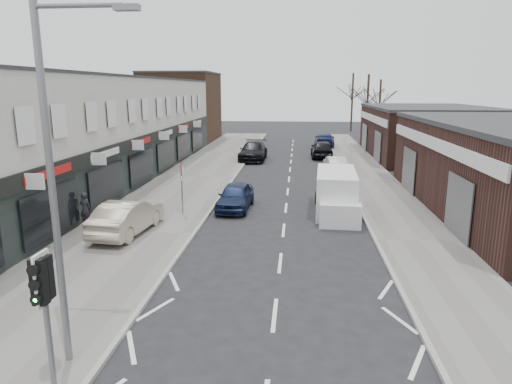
% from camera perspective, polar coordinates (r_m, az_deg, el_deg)
% --- Properties ---
extents(ground, '(160.00, 160.00, 0.00)m').
position_cam_1_polar(ground, '(11.81, 1.81, -19.61)').
color(ground, black).
rests_on(ground, ground).
extents(pavement_left, '(5.50, 64.00, 0.12)m').
position_cam_1_polar(pavement_left, '(33.37, -7.52, 1.90)').
color(pavement_left, slate).
rests_on(pavement_left, ground).
extents(pavement_right, '(3.50, 64.00, 0.12)m').
position_cam_1_polar(pavement_right, '(32.97, 14.19, 1.49)').
color(pavement_right, slate).
rests_on(pavement_right, ground).
extents(shop_terrace_left, '(8.00, 41.00, 7.10)m').
position_cam_1_polar(shop_terrace_left, '(32.75, -20.38, 7.18)').
color(shop_terrace_left, beige).
rests_on(shop_terrace_left, ground).
extents(brick_block_far, '(8.00, 10.00, 8.00)m').
position_cam_1_polar(brick_block_far, '(56.77, -9.26, 10.34)').
color(brick_block_far, '#452C1D').
rests_on(brick_block_far, ground).
extents(right_unit_far, '(10.00, 16.00, 4.50)m').
position_cam_1_polar(right_unit_far, '(45.73, 20.50, 6.93)').
color(right_unit_far, '#3B1F1A').
rests_on(right_unit_far, ground).
extents(tree_far_a, '(3.60, 3.60, 8.00)m').
position_cam_1_polar(tree_far_a, '(58.91, 13.52, 6.33)').
color(tree_far_a, '#382D26').
rests_on(tree_far_a, ground).
extents(tree_far_b, '(3.60, 3.60, 7.50)m').
position_cam_1_polar(tree_far_b, '(65.19, 14.98, 6.85)').
color(tree_far_b, '#382D26').
rests_on(tree_far_b, ground).
extents(tree_far_c, '(3.60, 3.60, 8.50)m').
position_cam_1_polar(tree_far_c, '(70.69, 11.76, 7.45)').
color(tree_far_c, '#382D26').
rests_on(tree_far_c, ground).
extents(traffic_light, '(0.28, 0.60, 3.10)m').
position_cam_1_polar(traffic_light, '(10.15, -25.04, -11.19)').
color(traffic_light, slate).
rests_on(traffic_light, pavement_left).
extents(street_lamp, '(2.23, 0.22, 8.00)m').
position_cam_1_polar(street_lamp, '(10.61, -23.50, 2.44)').
color(street_lamp, slate).
rests_on(street_lamp, pavement_left).
extents(warning_sign, '(0.12, 0.80, 2.70)m').
position_cam_1_polar(warning_sign, '(23.06, -9.22, 2.35)').
color(warning_sign, slate).
rests_on(warning_sign, pavement_left).
extents(white_van, '(2.21, 5.66, 2.17)m').
position_cam_1_polar(white_van, '(23.89, 9.99, -0.20)').
color(white_van, white).
rests_on(white_van, ground).
extents(sedan_on_pavement, '(2.03, 4.66, 1.49)m').
position_cam_1_polar(sedan_on_pavement, '(20.69, -15.79, -2.99)').
color(sedan_on_pavement, '#AD9F8A').
rests_on(sedan_on_pavement, pavement_left).
extents(pedestrian, '(0.66, 0.51, 1.61)m').
position_cam_1_polar(pedestrian, '(22.35, -20.54, -2.01)').
color(pedestrian, black).
rests_on(pedestrian, pavement_left).
extents(parked_car_left_a, '(1.84, 4.15, 1.39)m').
position_cam_1_polar(parked_car_left_a, '(24.37, -2.60, -0.55)').
color(parked_car_left_a, '#131E3D').
rests_on(parked_car_left_a, ground).
extents(parked_car_left_b, '(2.33, 5.65, 1.63)m').
position_cam_1_polar(parked_car_left_b, '(41.11, -0.34, 5.14)').
color(parked_car_left_b, black).
rests_on(parked_car_left_b, ground).
extents(parked_car_right_a, '(1.68, 4.03, 1.29)m').
position_cam_1_polar(parked_car_right_a, '(35.29, 9.86, 3.39)').
color(parked_car_right_a, beige).
rests_on(parked_car_right_a, ground).
extents(parked_car_right_b, '(1.94, 4.78, 1.62)m').
position_cam_1_polar(parked_car_right_b, '(43.01, 8.22, 5.35)').
color(parked_car_right_b, black).
rests_on(parked_car_right_b, ground).
extents(parked_car_right_c, '(2.46, 5.36, 1.52)m').
position_cam_1_polar(parked_car_right_c, '(50.85, 8.57, 6.42)').
color(parked_car_right_c, '#161E46').
rests_on(parked_car_right_c, ground).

